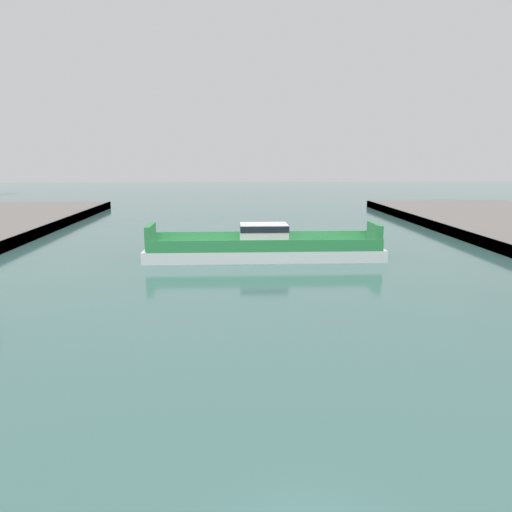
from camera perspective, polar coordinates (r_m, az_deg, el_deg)
name	(u,v)px	position (r m, az deg, el deg)	size (l,w,h in m)	color
chain_ferry	(264,248)	(49.76, 0.85, 0.93)	(22.50, 5.85, 3.32)	silver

